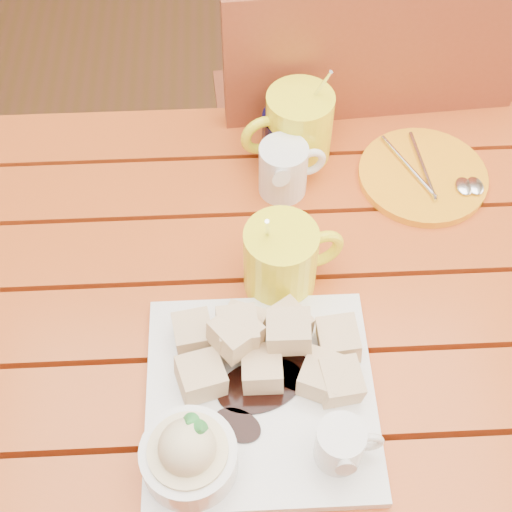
{
  "coord_description": "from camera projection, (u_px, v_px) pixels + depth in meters",
  "views": [
    {
      "loc": [
        -0.04,
        -0.48,
        1.54
      ],
      "look_at": [
        -0.01,
        0.05,
        0.82
      ],
      "focal_mm": 50.0,
      "sensor_mm": 36.0,
      "label": 1
    }
  ],
  "objects": [
    {
      "name": "cream_pitcher",
      "position": [
        285.0,
        169.0,
        1.02
      ],
      "size": [
        0.1,
        0.09,
        0.09
      ],
      "rotation": [
        0.0,
        0.0,
        0.26
      ],
      "color": "white",
      "rests_on": "table"
    },
    {
      "name": "ground",
      "position": [
        263.0,
        498.0,
        1.53
      ],
      "size": [
        5.0,
        5.0,
        0.0
      ],
      "primitive_type": "plane",
      "color": "brown",
      "rests_on": "ground"
    },
    {
      "name": "chair_far",
      "position": [
        342.0,
        147.0,
        1.39
      ],
      "size": [
        0.49,
        0.49,
        0.98
      ],
      "rotation": [
        0.0,
        0.0,
        3.2
      ],
      "color": "brown",
      "rests_on": "ground"
    },
    {
      "name": "coffee_mug_left",
      "position": [
        297.0,
        125.0,
        1.05
      ],
      "size": [
        0.14,
        0.1,
        0.17
      ],
      "rotation": [
        0.0,
        0.0,
        0.31
      ],
      "color": "yellow",
      "rests_on": "table"
    },
    {
      "name": "orange_saucer",
      "position": [
        424.0,
        176.0,
        1.06
      ],
      "size": [
        0.19,
        0.19,
        0.02
      ],
      "rotation": [
        0.0,
        0.0,
        0.24
      ],
      "color": "#FF9D16",
      "rests_on": "table"
    },
    {
      "name": "sugar_caddy",
      "position": [
        294.0,
        133.0,
        1.07
      ],
      "size": [
        0.1,
        0.1,
        0.1
      ],
      "color": "black",
      "rests_on": "table"
    },
    {
      "name": "coffee_mug_right",
      "position": [
        283.0,
        259.0,
        0.91
      ],
      "size": [
        0.13,
        0.09,
        0.16
      ],
      "rotation": [
        0.0,
        0.0,
        0.28
      ],
      "color": "yellow",
      "rests_on": "table"
    },
    {
      "name": "dessert_plate",
      "position": [
        249.0,
        400.0,
        0.82
      ],
      "size": [
        0.27,
        0.27,
        0.11
      ],
      "rotation": [
        0.0,
        0.0,
        -0.0
      ],
      "color": "white",
      "rests_on": "table"
    },
    {
      "name": "table",
      "position": [
        266.0,
        355.0,
        1.01
      ],
      "size": [
        1.2,
        0.79,
        0.75
      ],
      "color": "#AC4816",
      "rests_on": "ground"
    }
  ]
}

